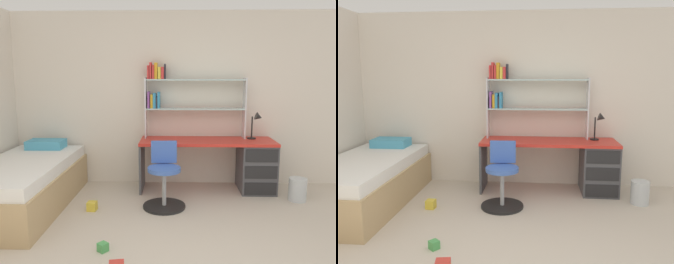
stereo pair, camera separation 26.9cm
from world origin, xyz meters
TOP-DOWN VIEW (x-y plane):
  - room_shell at (-1.31, 1.33)m, footprint 5.94×6.54m
  - desk at (0.83, 2.45)m, footprint 1.85×0.60m
  - bookshelf_hutch at (-0.05, 2.63)m, footprint 1.42×0.22m
  - desk_lamp at (1.03, 2.52)m, footprint 0.20×0.17m
  - swivel_chair at (-0.23, 1.80)m, footprint 0.52×0.52m
  - bed_platform at (-1.94, 1.74)m, footprint 1.01×2.05m
  - waste_bin at (1.48, 2.05)m, footprint 0.23×0.23m
  - toy_block_yellow_1 at (-1.09, 1.65)m, footprint 0.11×0.11m
  - toy_block_green_3 at (-0.75, 0.69)m, footprint 0.11×0.11m

SIDE VIEW (x-z plane):
  - toy_block_green_3 at x=-0.75m, z-range 0.00..0.08m
  - toy_block_yellow_1 at x=-1.09m, z-range 0.00..0.11m
  - waste_bin at x=1.48m, z-range 0.00..0.29m
  - bed_platform at x=-1.94m, z-range -0.06..0.63m
  - swivel_chair at x=-0.23m, z-range -0.08..0.71m
  - desk at x=0.83m, z-range 0.05..0.76m
  - desk_lamp at x=1.03m, z-range 0.78..1.16m
  - room_shell at x=-1.31m, z-range 0.00..2.50m
  - bookshelf_hutch at x=-0.05m, z-range 0.82..1.88m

